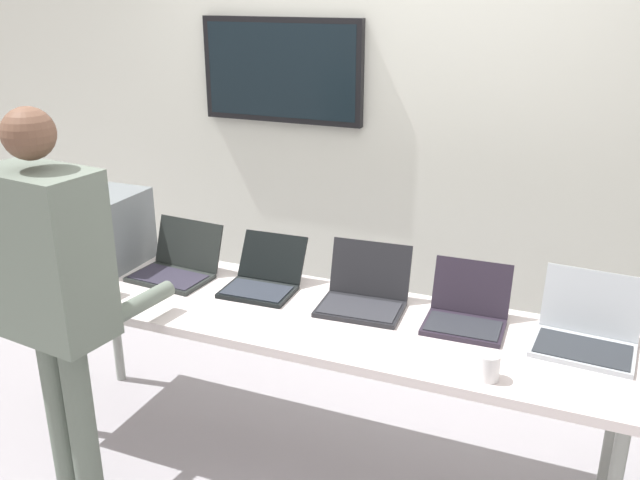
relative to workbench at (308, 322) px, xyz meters
The scene contains 11 objects.
ground 0.74m from the workbench, ahead, with size 8.00×8.00×0.04m, color #9A969D.
back_wall 1.25m from the workbench, 90.93° to the left, with size 8.00×0.11×2.52m.
workbench is the anchor object (origin of this frame).
equipment_box 1.17m from the workbench, behind, with size 0.34×0.37×0.36m.
laptop_station_0 0.74m from the workbench, behind, with size 0.39×0.35×0.24m.
laptop_station_1 0.33m from the workbench, 153.86° to the left, with size 0.33×0.35×0.22m.
laptop_station_2 0.27m from the workbench, 34.79° to the left, with size 0.37×0.34×0.25m.
laptop_station_3 0.67m from the workbench, 12.48° to the left, with size 0.33×0.31×0.24m.
laptop_station_4 1.12m from the workbench, ahead, with size 0.39×0.34×0.27m.
person 1.04m from the workbench, 141.32° to the right, with size 0.49×0.63×1.69m.
coffee_mug 0.85m from the workbench, 17.32° to the right, with size 0.08×0.08×0.10m.
Camera 1 is at (1.06, -2.42, 2.08)m, focal length 38.53 mm.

